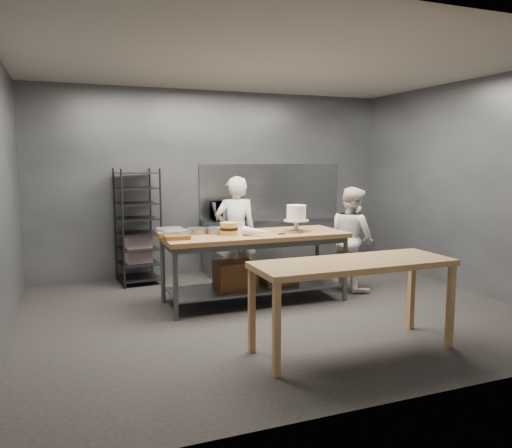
{
  "coord_description": "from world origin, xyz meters",
  "views": [
    {
      "loc": [
        -2.43,
        -5.53,
        1.88
      ],
      "look_at": [
        -0.1,
        0.43,
        1.05
      ],
      "focal_mm": 35.0,
      "sensor_mm": 36.0,
      "label": 1
    }
  ],
  "objects_px": {
    "work_table": "(254,259)",
    "chef_right": "(352,238)",
    "chef_behind": "(236,233)",
    "near_counter": "(353,269)",
    "microwave": "(229,211)",
    "frosted_cake_stand": "(296,215)",
    "layer_cake": "(229,229)",
    "speed_rack": "(138,227)"
  },
  "relations": [
    {
      "from": "chef_behind",
      "to": "chef_right",
      "type": "height_order",
      "value": "chef_behind"
    },
    {
      "from": "chef_behind",
      "to": "layer_cake",
      "type": "height_order",
      "value": "chef_behind"
    },
    {
      "from": "microwave",
      "to": "work_table",
      "type": "bearing_deg",
      "value": -97.14
    },
    {
      "from": "work_table",
      "to": "microwave",
      "type": "distance_m",
      "value": 1.78
    },
    {
      "from": "work_table",
      "to": "near_counter",
      "type": "height_order",
      "value": "work_table"
    },
    {
      "from": "near_counter",
      "to": "microwave",
      "type": "distance_m",
      "value": 3.63
    },
    {
      "from": "work_table",
      "to": "chef_right",
      "type": "distance_m",
      "value": 1.58
    },
    {
      "from": "work_table",
      "to": "layer_cake",
      "type": "height_order",
      "value": "layer_cake"
    },
    {
      "from": "speed_rack",
      "to": "frosted_cake_stand",
      "type": "bearing_deg",
      "value": -42.06
    },
    {
      "from": "chef_behind",
      "to": "microwave",
      "type": "relative_size",
      "value": 3.03
    },
    {
      "from": "chef_behind",
      "to": "chef_right",
      "type": "bearing_deg",
      "value": 167.26
    },
    {
      "from": "chef_right",
      "to": "near_counter",
      "type": "bearing_deg",
      "value": 139.96
    },
    {
      "from": "chef_behind",
      "to": "chef_right",
      "type": "distance_m",
      "value": 1.69
    },
    {
      "from": "speed_rack",
      "to": "microwave",
      "type": "relative_size",
      "value": 3.23
    },
    {
      "from": "near_counter",
      "to": "layer_cake",
      "type": "bearing_deg",
      "value": 108.52
    },
    {
      "from": "near_counter",
      "to": "chef_right",
      "type": "distance_m",
      "value": 2.4
    },
    {
      "from": "frosted_cake_stand",
      "to": "layer_cake",
      "type": "distance_m",
      "value": 0.94
    },
    {
      "from": "near_counter",
      "to": "layer_cake",
      "type": "relative_size",
      "value": 8.74
    },
    {
      "from": "speed_rack",
      "to": "microwave",
      "type": "xyz_separation_m",
      "value": [
        1.48,
        0.08,
        0.19
      ]
    },
    {
      "from": "near_counter",
      "to": "microwave",
      "type": "relative_size",
      "value": 3.69
    },
    {
      "from": "near_counter",
      "to": "layer_cake",
      "type": "xyz_separation_m",
      "value": [
        -0.64,
        1.92,
        0.19
      ]
    },
    {
      "from": "chef_right",
      "to": "frosted_cake_stand",
      "type": "xyz_separation_m",
      "value": [
        -0.98,
        -0.17,
        0.4
      ]
    },
    {
      "from": "work_table",
      "to": "near_counter",
      "type": "bearing_deg",
      "value": -81.23
    },
    {
      "from": "chef_right",
      "to": "speed_rack",
      "type": "bearing_deg",
      "value": 53.92
    },
    {
      "from": "chef_behind",
      "to": "frosted_cake_stand",
      "type": "bearing_deg",
      "value": 134.79
    },
    {
      "from": "speed_rack",
      "to": "chef_right",
      "type": "bearing_deg",
      "value": -27.9
    },
    {
      "from": "chef_behind",
      "to": "near_counter",
      "type": "bearing_deg",
      "value": 106.27
    },
    {
      "from": "work_table",
      "to": "chef_right",
      "type": "height_order",
      "value": "chef_right"
    },
    {
      "from": "work_table",
      "to": "speed_rack",
      "type": "distance_m",
      "value": 2.08
    },
    {
      "from": "chef_behind",
      "to": "microwave",
      "type": "distance_m",
      "value": 0.97
    },
    {
      "from": "layer_cake",
      "to": "chef_behind",
      "type": "bearing_deg",
      "value": 65.3
    },
    {
      "from": "frosted_cake_stand",
      "to": "layer_cake",
      "type": "xyz_separation_m",
      "value": [
        -0.93,
        0.05,
        -0.15
      ]
    },
    {
      "from": "near_counter",
      "to": "layer_cake",
      "type": "distance_m",
      "value": 2.03
    },
    {
      "from": "work_table",
      "to": "layer_cake",
      "type": "bearing_deg",
      "value": -179.73
    },
    {
      "from": "near_counter",
      "to": "frosted_cake_stand",
      "type": "relative_size",
      "value": 5.6
    },
    {
      "from": "speed_rack",
      "to": "frosted_cake_stand",
      "type": "height_order",
      "value": "speed_rack"
    },
    {
      "from": "near_counter",
      "to": "speed_rack",
      "type": "height_order",
      "value": "speed_rack"
    },
    {
      "from": "near_counter",
      "to": "speed_rack",
      "type": "xyz_separation_m",
      "value": [
        -1.57,
        3.54,
        0.04
      ]
    },
    {
      "from": "layer_cake",
      "to": "speed_rack",
      "type": "bearing_deg",
      "value": 119.7
    },
    {
      "from": "work_table",
      "to": "microwave",
      "type": "height_order",
      "value": "microwave"
    },
    {
      "from": "speed_rack",
      "to": "near_counter",
      "type": "bearing_deg",
      "value": -66.12
    },
    {
      "from": "frosted_cake_stand",
      "to": "layer_cake",
      "type": "relative_size",
      "value": 1.56
    }
  ]
}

